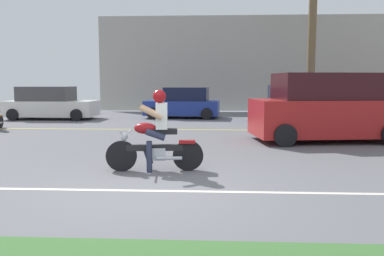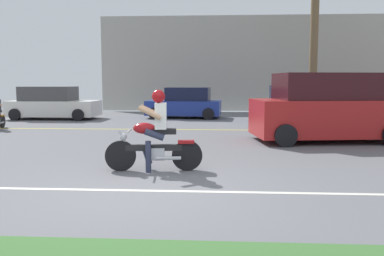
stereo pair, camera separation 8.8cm
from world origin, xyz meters
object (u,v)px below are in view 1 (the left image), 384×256
at_px(suv_nearby, 326,108).
at_px(parked_car_0, 51,104).
at_px(parked_car_2, 300,105).
at_px(parked_car_1, 184,104).
at_px(motorcyclist, 156,137).

height_order(suv_nearby, parked_car_0, suv_nearby).
relative_size(parked_car_0, parked_car_2, 1.02).
xyz_separation_m(suv_nearby, parked_car_1, (-4.94, 7.80, -0.28)).
relative_size(parked_car_1, parked_car_2, 0.91).
height_order(suv_nearby, parked_car_2, suv_nearby).
xyz_separation_m(motorcyclist, parked_car_2, (5.03, 10.21, 0.07)).
height_order(suv_nearby, parked_car_1, suv_nearby).
distance_m(parked_car_1, parked_car_2, 5.75).
xyz_separation_m(suv_nearby, parked_car_2, (0.43, 5.74, -0.23)).
bearing_deg(parked_car_2, parked_car_1, 159.06).
bearing_deg(motorcyclist, parked_car_1, 91.59).
distance_m(parked_car_0, parked_car_1, 6.48).
relative_size(suv_nearby, parked_car_0, 1.10).
height_order(parked_car_1, parked_car_2, parked_car_2).
bearing_deg(parked_car_2, suv_nearby, -94.33).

